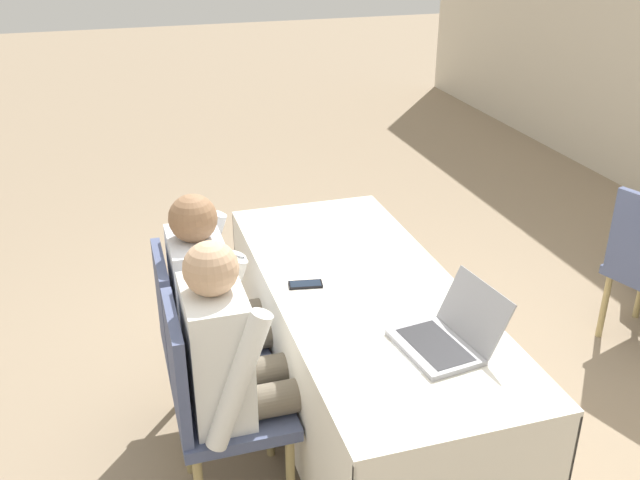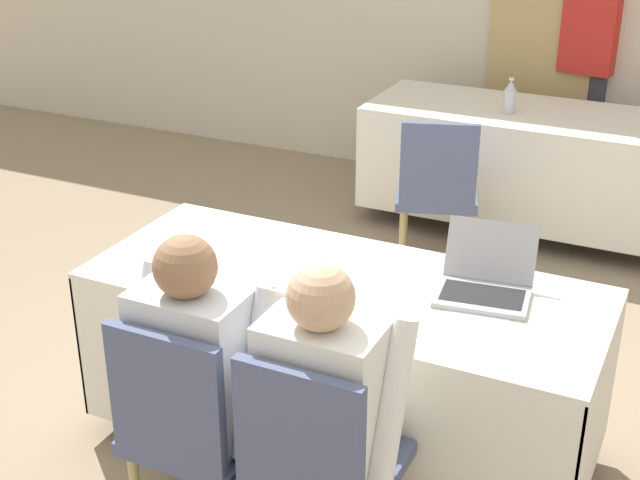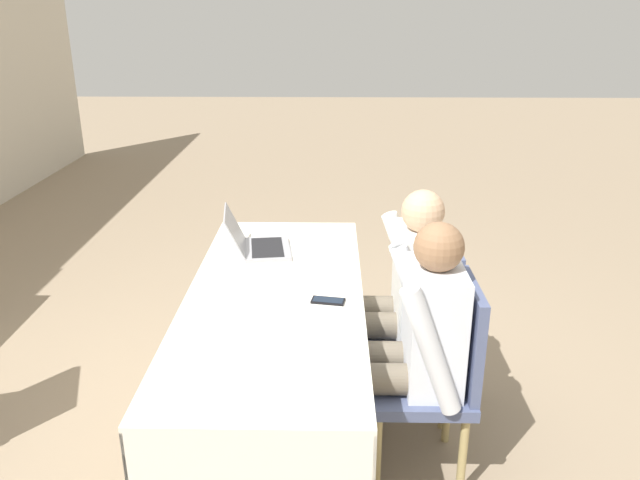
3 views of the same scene
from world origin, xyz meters
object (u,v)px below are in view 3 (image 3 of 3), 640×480
at_px(cell_phone, 328,301).
at_px(person_white_shirt, 402,291).
at_px(laptop, 258,244).
at_px(chair_near_left, 436,371).
at_px(chair_near_right, 422,321).
at_px(person_checkered_shirt, 414,338).

bearing_deg(cell_phone, person_white_shirt, -38.41).
height_order(laptop, chair_near_left, laptop).
bearing_deg(person_white_shirt, chair_near_left, 12.73).
bearing_deg(chair_near_right, chair_near_left, 0.00).
bearing_deg(chair_near_left, person_white_shirt, -167.27).
xyz_separation_m(laptop, person_white_shirt, (-0.27, -0.72, -0.14)).
bearing_deg(person_checkered_shirt, cell_phone, -111.03).
height_order(person_checkered_shirt, person_white_shirt, same).
relative_size(laptop, chair_near_right, 0.41).
distance_m(chair_near_left, chair_near_right, 0.45).
height_order(chair_near_right, person_checkered_shirt, person_checkered_shirt).
height_order(laptop, cell_phone, laptop).
distance_m(laptop, person_white_shirt, 0.78).
xyz_separation_m(chair_near_right, person_white_shirt, (0.00, 0.10, 0.16)).
distance_m(laptop, chair_near_left, 1.14).
bearing_deg(chair_near_left, person_checkered_shirt, -90.00).
xyz_separation_m(laptop, chair_near_left, (-0.72, -0.83, -0.30)).
bearing_deg(chair_near_right, cell_phone, -55.32).
height_order(laptop, chair_near_right, laptop).
distance_m(chair_near_right, person_checkered_shirt, 0.49).
relative_size(laptop, cell_phone, 2.43).
bearing_deg(chair_near_right, person_checkered_shirt, -12.73).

